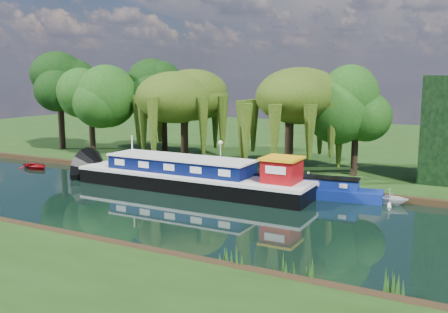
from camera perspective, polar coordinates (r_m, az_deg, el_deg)
The scene contains 15 objects.
ground at distance 34.32m, azimuth -9.58°, elevation -5.12°, with size 120.00×120.00×0.00m, color black.
far_bank at distance 64.14m, azimuth 9.28°, elevation 1.76°, with size 120.00×52.00×0.45m, color #1A340E.
dutch_barge at distance 37.25m, azimuth -3.50°, elevation -2.34°, with size 18.56×4.18×3.92m.
narrowboat at distance 35.82m, azimuth 9.08°, elevation -3.58°, with size 10.94×3.09×1.58m.
red_dinghy at distance 48.92m, azimuth -20.74°, elevation -1.30°, with size 2.25×3.15×0.65m, color maroon.
white_cruiser at distance 34.99m, azimuth 18.50°, elevation -5.20°, with size 1.93×2.23×1.18m, color silver.
willow_left at distance 47.31m, azimuth -4.59°, elevation 6.64°, with size 6.73×6.73×8.07m.
willow_right at distance 40.56m, azimuth 7.53°, elevation 5.90°, with size 6.39×6.39×7.79m.
tree_far_left at distance 52.23m, azimuth -15.00°, elevation 6.71°, with size 5.41×5.41×8.72m.
tree_far_back at distance 57.32m, azimuth -18.27°, elevation 7.41°, with size 5.65×5.65×9.49m.
tree_far_mid at distance 52.72m, azimuth -6.91°, elevation 7.14°, with size 5.42×5.42×8.88m.
tree_far_right at distance 41.08m, azimuth 14.88°, elevation 5.07°, with size 4.63×4.63×7.57m.
lamppost at distance 42.24m, azimuth -0.40°, elevation 1.05°, with size 0.36×0.36×2.56m.
mooring_posts at distance 41.17m, azimuth -3.02°, elevation -1.25°, with size 19.16×0.16×1.00m.
reeds_near at distance 24.39m, azimuth -7.64°, elevation -9.71°, with size 33.70×1.50×1.10m.
Camera 1 is at (20.47, -26.23, 8.43)m, focal length 40.00 mm.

